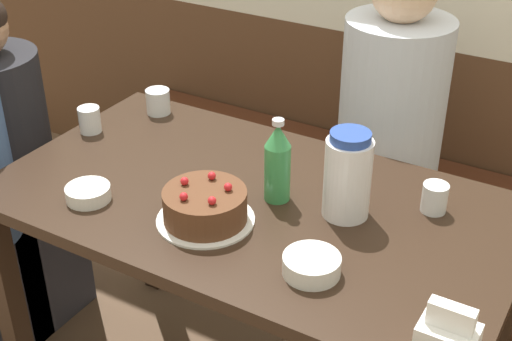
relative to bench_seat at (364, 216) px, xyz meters
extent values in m
cube|color=brown|center=(0.00, 0.22, 0.20)|extent=(4.80, 0.04, 0.84)
cube|color=#472314|center=(0.00, 0.00, 0.00)|extent=(2.11, 0.38, 0.43)
cube|color=black|center=(0.00, -0.83, 0.52)|extent=(1.32, 0.74, 0.03)
cube|color=black|center=(-0.61, -1.15, 0.14)|extent=(0.06, 0.06, 0.72)
cube|color=black|center=(-0.61, -0.51, 0.14)|extent=(0.06, 0.06, 0.72)
cube|color=black|center=(0.61, -0.51, 0.14)|extent=(0.06, 0.06, 0.72)
cylinder|color=white|center=(-0.05, -0.97, 0.54)|extent=(0.24, 0.24, 0.01)
cylinder|color=#56331E|center=(-0.05, -0.97, 0.58)|extent=(0.20, 0.20, 0.08)
sphere|color=red|center=(0.00, -0.94, 0.63)|extent=(0.02, 0.02, 0.02)
sphere|color=red|center=(-0.06, -0.92, 0.63)|extent=(0.02, 0.02, 0.02)
sphere|color=red|center=(-0.10, -0.97, 0.63)|extent=(0.02, 0.02, 0.02)
sphere|color=red|center=(-0.07, -1.03, 0.63)|extent=(0.02, 0.02, 0.02)
sphere|color=red|center=(0.00, -1.01, 0.63)|extent=(0.02, 0.02, 0.02)
cylinder|color=white|center=(0.23, -0.78, 0.64)|extent=(0.11, 0.11, 0.20)
cylinder|color=#28479E|center=(0.23, -0.78, 0.75)|extent=(0.10, 0.10, 0.02)
cylinder|color=#388E4C|center=(0.05, -0.80, 0.61)|extent=(0.07, 0.07, 0.15)
cone|color=#388E4C|center=(0.05, -0.80, 0.72)|extent=(0.07, 0.07, 0.06)
cylinder|color=silver|center=(0.05, -0.80, 0.75)|extent=(0.03, 0.03, 0.01)
cube|color=white|center=(0.58, -1.10, 0.57)|extent=(0.11, 0.08, 0.05)
cube|color=white|center=(0.58, -1.10, 0.62)|extent=(0.09, 0.03, 0.05)
cylinder|color=white|center=(-0.35, -1.04, 0.56)|extent=(0.11, 0.11, 0.04)
cylinder|color=white|center=(0.26, -1.02, 0.56)|extent=(0.13, 0.13, 0.04)
cylinder|color=silver|center=(-0.60, -0.76, 0.58)|extent=(0.06, 0.06, 0.08)
cylinder|color=silver|center=(-0.50, -0.55, 0.58)|extent=(0.07, 0.07, 0.08)
cylinder|color=silver|center=(0.41, -0.65, 0.57)|extent=(0.06, 0.06, 0.07)
cube|color=#33333D|center=(0.13, -0.20, 0.01)|extent=(0.30, 0.34, 0.45)
cylinder|color=silver|center=(0.13, -0.20, 0.54)|extent=(0.33, 0.33, 0.61)
cube|color=#33333D|center=(-0.92, -0.84, 0.01)|extent=(0.34, 0.30, 0.45)
camera|label=1|loc=(0.77, -2.13, 1.51)|focal=50.00mm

